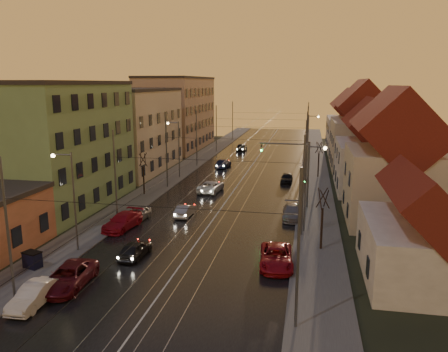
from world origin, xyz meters
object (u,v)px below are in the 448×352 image
Objects in this scene: parked_left_0 at (34,295)px; street_lamp_1 at (309,180)px; driving_car_0 at (135,249)px; dumpster at (32,260)px; street_lamp_3 at (310,134)px; driving_car_1 at (185,210)px; parked_right_0 at (276,257)px; parked_right_2 at (287,178)px; parked_left_3 at (138,214)px; street_lamp_2 at (177,144)px; street_lamp_0 at (70,192)px; traffic_light_mast at (299,166)px; parked_left_2 at (123,221)px; driving_car_4 at (242,147)px; parked_left_1 at (69,277)px; driving_car_3 at (223,163)px; parked_right_1 at (292,212)px; driving_car_2 at (211,186)px.

street_lamp_1 is at bearing 44.16° from parked_left_0.
driving_car_0 is 3.21× the size of dumpster.
street_lamp_1 is 6.67× the size of dumpster.
street_lamp_3 is 35.68m from driving_car_1.
street_lamp_1 is at bearing 69.47° from parked_right_0.
street_lamp_1 is 20.69m from parked_right_2.
driving_car_1 is 1.00× the size of parked_left_3.
street_lamp_2 is 18.83m from driving_car_1.
street_lamp_0 reaches higher than traffic_light_mast.
street_lamp_0 is 7.39m from parked_left_2.
dumpster is at bearing -97.48° from parked_left_2.
driving_car_0 is 0.78× the size of parked_left_2.
parked_right_2 is at bearing 78.75° from dumpster.
parked_left_1 is (-2.17, -60.35, -0.07)m from driving_car_4.
parked_left_2 is at bearing -172.88° from street_lamp_1.
driving_car_1 is 16.80m from parked_left_1.
traffic_light_mast is 1.94× the size of parked_left_3.
parked_left_0 is (-2.94, -62.94, -0.12)m from driving_car_4.
parked_right_0 reaches higher than driving_car_3.
driving_car_4 reaches higher than parked_left_1.
parked_right_1 is at bearing -170.06° from driving_car_1.
traffic_light_mast reaches higher than parked_left_0.
traffic_light_mast is 5.61m from parked_right_1.
parked_left_0 is at bearing -109.00° from parked_right_2.
parked_right_1 reaches higher than driving_car_0.
driving_car_4 is at bearing 111.98° from parked_right_2.
parked_right_0 is (16.03, 0.19, -4.18)m from street_lamp_0.
parked_left_2 is at bearing -147.11° from traffic_light_mast.
parked_right_0 is at bearing 0.67° from street_lamp_0.
street_lamp_3 reaches higher than parked_right_2.
street_lamp_1 reaches higher than driving_car_2.
street_lamp_2 is at bearing 77.94° from driving_car_4.
traffic_light_mast is 16.32m from parked_right_0.
parked_right_2 is (13.37, 19.45, 0.01)m from parked_left_3.
street_lamp_3 reaches higher than parked_left_3.
parked_left_2 is (1.50, 5.91, -4.17)m from street_lamp_0.
traffic_light_mast is 6.00× the size of dumpster.
street_lamp_2 is at bearing 101.78° from parked_left_2.
traffic_light_mast is 17.33m from parked_left_3.
street_lamp_3 is at bearing 67.52° from street_lamp_0.
street_lamp_1 is 21.02m from parked_left_1.
driving_car_3 is 42.75m from parked_left_1.
parked_left_3 is at bearing 84.86° from driving_car_4.
parked_left_2 is (-3.30, -31.01, 0.04)m from driving_car_3.
parked_right_1 is 23.80m from dumpster.
parked_left_2 is at bearing 153.55° from parked_right_0.
driving_car_4 is 28.43m from parked_right_2.
street_lamp_2 reaches higher than dumpster.
driving_car_2 is 25.92m from dumpster.
driving_car_4 is at bearing -85.74° from driving_car_1.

